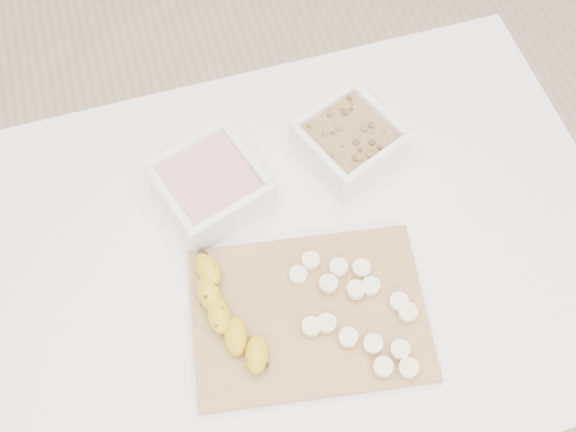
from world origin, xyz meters
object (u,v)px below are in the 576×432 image
object	(u,v)px
bowl_yogurt	(211,186)
cutting_board	(309,314)
table	(293,275)
banana	(229,315)
bowl_granola	(349,141)

from	to	relation	value
bowl_yogurt	cutting_board	distance (m)	0.25
bowl_yogurt	table	bearing A→B (deg)	-53.13
table	bowl_yogurt	size ratio (longest dim) A/B	5.45
banana	cutting_board	bearing A→B (deg)	-13.92
banana	bowl_yogurt	bearing A→B (deg)	81.11
table	cutting_board	world-z (taller)	cutting_board
table	cutting_board	xyz separation A→B (m)	(-0.01, -0.10, 0.10)
cutting_board	bowl_yogurt	bearing A→B (deg)	110.52
table	banana	size ratio (longest dim) A/B	5.34
bowl_yogurt	cutting_board	size ratio (longest dim) A/B	0.56
cutting_board	table	bearing A→B (deg)	85.36
bowl_granola	banana	distance (m)	0.34
bowl_granola	banana	size ratio (longest dim) A/B	0.95
cutting_board	banana	distance (m)	0.11
bowl_yogurt	bowl_granola	bearing A→B (deg)	4.68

